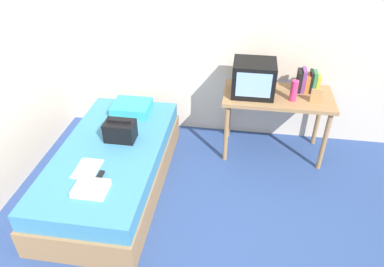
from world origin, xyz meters
TOP-DOWN VIEW (x-y plane):
  - ground_plane at (0.00, 0.00)m, footprint 8.00×8.00m
  - wall_back at (0.00, 2.00)m, footprint 5.20×0.10m
  - bed at (-0.98, 0.74)m, footprint 1.00×2.00m
  - desk at (0.65, 1.58)m, footprint 1.16×0.60m
  - tv at (0.37, 1.56)m, footprint 0.44×0.39m
  - water_bottle at (0.78, 1.47)m, footprint 0.07×0.07m
  - book_row at (0.95, 1.71)m, footprint 0.23×0.17m
  - picture_frame at (1.01, 1.46)m, footprint 0.11×0.02m
  - pillow at (-0.96, 1.44)m, footprint 0.41×0.35m
  - handbag at (-0.91, 0.91)m, footprint 0.30×0.20m
  - magazine at (-1.07, 0.40)m, footprint 0.21×0.29m
  - remote_dark at (-0.92, 0.31)m, footprint 0.04×0.16m
  - folded_towel at (-0.92, 0.13)m, footprint 0.28×0.22m

SIDE VIEW (x-z plane):
  - ground_plane at x=0.00m, z-range 0.00..0.00m
  - bed at x=-0.98m, z-range 0.00..0.47m
  - magazine at x=-1.07m, z-range 0.47..0.48m
  - remote_dark at x=-0.92m, z-range 0.47..0.49m
  - folded_towel at x=-0.92m, z-range 0.47..0.53m
  - pillow at x=-0.96m, z-range 0.47..0.58m
  - handbag at x=-0.91m, z-range 0.46..0.68m
  - desk at x=0.65m, z-range 0.28..1.03m
  - picture_frame at x=1.01m, z-range 0.75..0.90m
  - water_bottle at x=0.78m, z-range 0.75..0.97m
  - book_row at x=0.95m, z-range 0.74..0.99m
  - tv at x=0.37m, z-range 0.75..1.11m
  - wall_back at x=0.00m, z-range 0.00..2.60m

